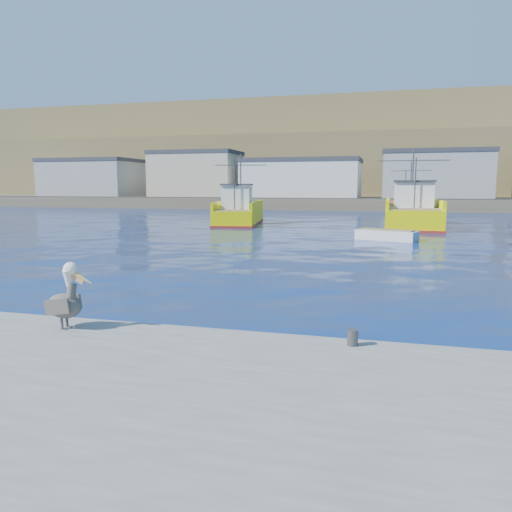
# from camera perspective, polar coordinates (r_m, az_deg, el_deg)

# --- Properties ---
(ground) EXTENTS (260.00, 260.00, 0.00)m
(ground) POSITION_cam_1_polar(r_m,az_deg,el_deg) (13.40, -1.03, -6.79)
(ground) COLOR navy
(ground) RESTS_ON ground
(dock_bollards) EXTENTS (36.20, 0.20, 0.30)m
(dock_bollards) POSITION_cam_1_polar(r_m,az_deg,el_deg) (9.92, -3.12, -8.22)
(dock_bollards) COLOR #4C4C4C
(dock_bollards) RESTS_ON dock
(far_shore) EXTENTS (200.00, 81.00, 24.00)m
(far_shore) POSITION_cam_1_polar(r_m,az_deg,el_deg) (121.84, 13.46, 10.40)
(far_shore) COLOR brown
(far_shore) RESTS_ON ground
(trawler_yellow_a) EXTENTS (5.16, 10.98, 6.42)m
(trawler_yellow_a) POSITION_cam_1_polar(r_m,az_deg,el_deg) (45.69, -1.96, 4.96)
(trawler_yellow_a) COLOR #EAE600
(trawler_yellow_a) RESTS_ON ground
(trawler_yellow_b) EXTENTS (6.00, 12.66, 6.69)m
(trawler_yellow_b) POSITION_cam_1_polar(r_m,az_deg,el_deg) (44.44, 17.38, 4.66)
(trawler_yellow_b) COLOR #EAE600
(trawler_yellow_b) RESTS_ON ground
(boat_orange) EXTENTS (4.77, 8.94, 6.10)m
(boat_orange) POSITION_cam_1_polar(r_m,az_deg,el_deg) (57.22, 16.98, 5.27)
(boat_orange) COLOR orange
(boat_orange) RESTS_ON ground
(skiff_mid) EXTENTS (4.02, 2.55, 0.83)m
(skiff_mid) POSITION_cam_1_polar(r_m,az_deg,el_deg) (32.92, 14.68, 2.24)
(skiff_mid) COLOR silver
(skiff_mid) RESTS_ON ground
(pelican) EXTENTS (1.13, 0.47, 1.39)m
(pelican) POSITION_cam_1_polar(r_m,az_deg,el_deg) (10.99, -20.90, -4.75)
(pelican) COLOR #595451
(pelican) RESTS_ON dock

